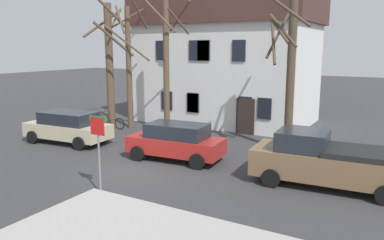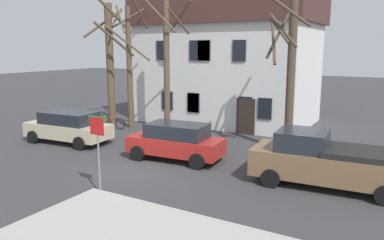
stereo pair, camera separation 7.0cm
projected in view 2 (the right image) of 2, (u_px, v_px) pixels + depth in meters
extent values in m
plane|color=#38383A|center=(133.00, 171.00, 15.54)|extent=(120.00, 120.00, 0.00)
cube|color=white|center=(228.00, 74.00, 25.75)|extent=(11.03, 6.68, 6.40)
cube|color=#4C2D28|center=(229.00, 12.00, 24.99)|extent=(11.53, 7.18, 1.79)
cube|color=#2D231E|center=(246.00, 116.00, 21.92)|extent=(1.10, 0.12, 2.10)
cube|color=black|center=(167.00, 101.00, 24.52)|extent=(0.80, 0.08, 1.20)
cube|color=black|center=(193.00, 103.00, 23.57)|extent=(0.80, 0.08, 1.20)
cube|color=black|center=(194.00, 103.00, 23.55)|extent=(0.80, 0.08, 1.20)
cube|color=black|center=(245.00, 107.00, 21.84)|extent=(0.80, 0.08, 1.20)
cube|color=black|center=(265.00, 109.00, 21.27)|extent=(0.80, 0.08, 1.20)
cube|color=black|center=(162.00, 50.00, 24.10)|extent=(0.80, 0.08, 1.20)
cube|color=black|center=(195.00, 50.00, 22.89)|extent=(0.80, 0.08, 1.20)
cube|color=black|center=(204.00, 50.00, 22.60)|extent=(0.80, 0.08, 1.20)
cube|color=black|center=(204.00, 50.00, 22.59)|extent=(0.80, 0.08, 1.20)
cube|color=black|center=(239.00, 51.00, 21.48)|extent=(0.80, 0.08, 1.20)
cylinder|color=brown|center=(110.00, 66.00, 23.79)|extent=(0.47, 0.47, 7.64)
cylinder|color=brown|center=(114.00, 39.00, 22.47)|extent=(1.44, 2.15, 2.06)
cylinder|color=brown|center=(103.00, 23.00, 24.37)|extent=(1.48, 2.31, 1.88)
cylinder|color=brown|center=(114.00, 14.00, 22.29)|extent=(1.28, 2.03, 2.18)
cylinder|color=brown|center=(129.00, 69.00, 23.25)|extent=(0.33, 0.33, 7.40)
cylinder|color=brown|center=(140.00, 13.00, 22.29)|extent=(0.29, 1.76, 1.79)
cylinder|color=brown|center=(120.00, 19.00, 22.41)|extent=(1.04, 0.52, 1.70)
cylinder|color=brown|center=(128.00, 43.00, 21.74)|extent=(2.13, 1.63, 2.08)
cylinder|color=brown|center=(117.00, 17.00, 22.84)|extent=(0.53, 1.47, 1.22)
cylinder|color=brown|center=(127.00, 19.00, 23.69)|extent=(1.71, 1.50, 1.29)
cylinder|color=brown|center=(167.00, 66.00, 21.58)|extent=(0.34, 0.34, 7.85)
cylinder|color=brown|center=(157.00, 13.00, 20.08)|extent=(2.20, 0.43, 2.13)
cylinder|color=brown|center=(179.00, 21.00, 20.59)|extent=(0.34, 1.88, 1.37)
cylinder|color=brown|center=(180.00, 16.00, 21.62)|extent=(1.88, 0.90, 1.63)
cylinder|color=#4C3D2D|center=(291.00, 74.00, 17.72)|extent=(0.39, 0.39, 7.46)
cylinder|color=#4C3D2D|center=(288.00, 10.00, 16.35)|extent=(2.04, 0.18, 1.52)
cylinder|color=#4C3D2D|center=(283.00, 30.00, 16.88)|extent=(1.52, 0.65, 1.55)
cylinder|color=#4C3D2D|center=(273.00, 41.00, 17.51)|extent=(0.89, 1.71, 2.15)
cylinder|color=#4C3D2D|center=(278.00, 35.00, 17.98)|extent=(0.67, 1.68, 2.19)
cylinder|color=#4C3D2D|center=(279.00, 29.00, 17.04)|extent=(1.41, 1.12, 1.38)
cube|color=#C6B793|center=(68.00, 130.00, 20.04)|extent=(4.76, 2.21, 0.72)
cube|color=#1E232B|center=(69.00, 118.00, 19.87)|extent=(2.99, 1.85, 0.62)
cylinder|color=black|center=(33.00, 137.00, 19.95)|extent=(0.70, 0.27, 0.68)
cylinder|color=black|center=(59.00, 130.00, 21.59)|extent=(0.70, 0.27, 0.68)
cylinder|color=black|center=(79.00, 143.00, 18.61)|extent=(0.70, 0.27, 0.68)
cylinder|color=black|center=(104.00, 136.00, 20.25)|extent=(0.70, 0.27, 0.68)
cube|color=#AD231E|center=(176.00, 145.00, 16.96)|extent=(4.40, 2.08, 0.72)
cube|color=#1E232B|center=(177.00, 131.00, 16.80)|extent=(2.77, 1.73, 0.62)
cylinder|color=black|center=(138.00, 153.00, 16.87)|extent=(0.70, 0.28, 0.68)
cylinder|color=black|center=(157.00, 145.00, 18.40)|extent=(0.70, 0.28, 0.68)
cylinder|color=black|center=(197.00, 161.00, 15.65)|extent=(0.70, 0.28, 0.68)
cylinder|color=black|center=(213.00, 151.00, 17.18)|extent=(0.70, 0.28, 0.68)
cube|color=brown|center=(329.00, 165.00, 13.65)|extent=(5.59, 2.42, 0.96)
cube|color=#1E232B|center=(303.00, 140.00, 13.92)|extent=(1.87, 1.93, 0.70)
cube|color=black|center=(367.00, 154.00, 13.02)|extent=(2.97, 2.16, 0.20)
cylinder|color=black|center=(271.00, 178.00, 13.64)|extent=(0.69, 0.27, 0.68)
cylinder|color=black|center=(284.00, 163.00, 15.45)|extent=(0.69, 0.27, 0.68)
cylinder|color=slate|center=(99.00, 156.00, 12.89)|extent=(0.07, 0.07, 2.68)
cube|color=red|center=(97.00, 126.00, 12.68)|extent=(0.60, 0.03, 0.60)
cube|color=#1E8C38|center=(97.00, 119.00, 12.66)|extent=(0.76, 0.02, 0.18)
torus|color=black|center=(120.00, 124.00, 23.37)|extent=(0.71, 0.11, 0.71)
torus|color=black|center=(106.00, 122.00, 23.81)|extent=(0.71, 0.11, 0.71)
cylinder|color=maroon|center=(113.00, 120.00, 23.55)|extent=(1.00, 0.13, 0.19)
cylinder|color=maroon|center=(110.00, 116.00, 23.59)|extent=(0.09, 0.04, 0.45)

